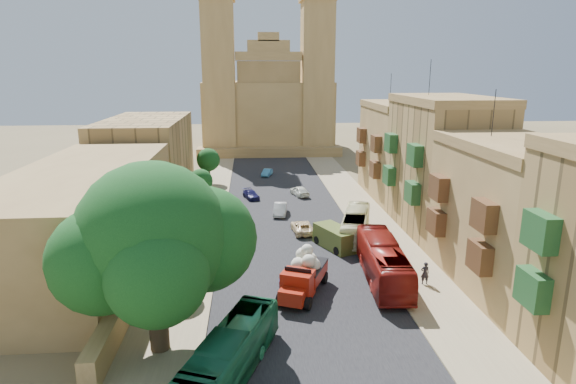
{
  "coord_description": "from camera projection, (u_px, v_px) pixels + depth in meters",
  "views": [
    {
      "loc": [
        -3.88,
        -22.35,
        16.29
      ],
      "look_at": [
        0.0,
        26.0,
        4.0
      ],
      "focal_mm": 30.0,
      "sensor_mm": 36.0,
      "label": 1
    }
  ],
  "objects": [
    {
      "name": "church",
      "position": [
        268.0,
        104.0,
        99.52
      ],
      "size": [
        28.0,
        22.5,
        36.3
      ],
      "color": "#9B7A46",
      "rests_on": "ground"
    },
    {
      "name": "street_tree_a",
      "position": [
        170.0,
        250.0,
        35.91
      ],
      "size": [
        3.19,
        3.19,
        4.9
      ],
      "color": "#392B1C",
      "rests_on": "ground"
    },
    {
      "name": "pedestrian_a",
      "position": [
        425.0,
        273.0,
        37.53
      ],
      "size": [
        0.68,
        0.45,
        1.84
      ],
      "primitive_type": "imported",
      "rotation": [
        0.0,
        0.0,
        3.13
      ],
      "color": "black",
      "rests_on": "ground"
    },
    {
      "name": "bus_green_north",
      "position": [
        231.0,
        353.0,
        26.13
      ],
      "size": [
        5.69,
        9.99,
        2.73
      ],
      "primitive_type": "imported",
      "rotation": [
        0.0,
        0.0,
        -0.37
      ],
      "color": "#196741",
      "rests_on": "ground"
    },
    {
      "name": "road_surface",
      "position": [
        285.0,
        217.0,
        54.88
      ],
      "size": [
        14.0,
        140.0,
        0.01
      ],
      "primitive_type": "cube",
      "color": "black",
      "rests_on": "ground"
    },
    {
      "name": "kerb_east",
      "position": [
        346.0,
        215.0,
        55.41
      ],
      "size": [
        0.25,
        140.0,
        0.12
      ],
      "primitive_type": "cube",
      "color": "#917F5F",
      "rests_on": "ground"
    },
    {
      "name": "car_blue_b",
      "position": [
        267.0,
        173.0,
        76.32
      ],
      "size": [
        2.02,
        3.51,
        1.09
      ],
      "primitive_type": "imported",
      "rotation": [
        0.0,
        0.0,
        -0.27
      ],
      "color": "#4496C8",
      "rests_on": "ground"
    },
    {
      "name": "ficus_tree",
      "position": [
        155.0,
        242.0,
        27.37
      ],
      "size": [
        11.47,
        10.56,
        11.47
      ],
      "color": "#392B1C",
      "rests_on": "ground"
    },
    {
      "name": "west_building_low",
      "position": [
        85.0,
        217.0,
        40.86
      ],
      "size": [
        10.0,
        28.0,
        8.4
      ],
      "primitive_type": "cube",
      "color": "olive",
      "rests_on": "ground"
    },
    {
      "name": "bus_red_east",
      "position": [
        383.0,
        261.0,
        38.17
      ],
      "size": [
        3.51,
        11.5,
        3.16
      ],
      "primitive_type": "imported",
      "rotation": [
        0.0,
        0.0,
        3.07
      ],
      "color": "maroon",
      "rests_on": "ground"
    },
    {
      "name": "car_dkblue",
      "position": [
        251.0,
        195.0,
        62.81
      ],
      "size": [
        2.51,
        3.98,
        1.07
      ],
      "primitive_type": "imported",
      "rotation": [
        0.0,
        0.0,
        0.29
      ],
      "color": "#141546",
      "rests_on": "ground"
    },
    {
      "name": "bus_cream_east",
      "position": [
        356.0,
        224.0,
        47.94
      ],
      "size": [
        5.0,
        10.1,
        2.74
      ],
      "primitive_type": "imported",
      "rotation": [
        0.0,
        0.0,
        2.85
      ],
      "color": "#F8F2B5",
      "rests_on": "ground"
    },
    {
      "name": "kerb_west",
      "position": [
        224.0,
        218.0,
        54.33
      ],
      "size": [
        0.25,
        140.0,
        0.12
      ],
      "primitive_type": "cube",
      "color": "#917F5F",
      "rests_on": "ground"
    },
    {
      "name": "car_white_b",
      "position": [
        300.0,
        191.0,
        64.21
      ],
      "size": [
        2.62,
        4.18,
        1.33
      ],
      "primitive_type": "imported",
      "rotation": [
        0.0,
        0.0,
        3.43
      ],
      "color": "silver",
      "rests_on": "ground"
    },
    {
      "name": "ground",
      "position": [
        327.0,
        382.0,
        25.89
      ],
      "size": [
        260.0,
        260.0,
        0.0
      ],
      "primitive_type": "plane",
      "color": "brown"
    },
    {
      "name": "pedestrian_c",
      "position": [
        378.0,
        241.0,
        44.81
      ],
      "size": [
        0.6,
        1.02,
        1.63
      ],
      "primitive_type": "imported",
      "rotation": [
        0.0,
        0.0,
        4.94
      ],
      "color": "#29282F",
      "rests_on": "ground"
    },
    {
      "name": "townhouse_b",
      "position": [
        514.0,
        215.0,
        36.37
      ],
      "size": [
        9.0,
        14.0,
        14.9
      ],
      "color": "#9B7A46",
      "rests_on": "ground"
    },
    {
      "name": "street_tree_c",
      "position": [
        201.0,
        181.0,
        59.15
      ],
      "size": [
        2.98,
        2.98,
        4.58
      ],
      "color": "#392B1C",
      "rests_on": "ground"
    },
    {
      "name": "townhouse_c",
      "position": [
        443.0,
        164.0,
        49.59
      ],
      "size": [
        9.0,
        14.0,
        17.4
      ],
      "color": "#A5814B",
      "rests_on": "ground"
    },
    {
      "name": "townhouse_d",
      "position": [
        401.0,
        150.0,
        63.3
      ],
      "size": [
        9.0,
        14.0,
        15.9
      ],
      "color": "#9B7A46",
      "rests_on": "ground"
    },
    {
      "name": "sidewalk_west",
      "position": [
        201.0,
        219.0,
        54.14
      ],
      "size": [
        5.0,
        140.0,
        0.01
      ],
      "primitive_type": "cube",
      "color": "#917F5F",
      "rests_on": "ground"
    },
    {
      "name": "olive_pickup",
      "position": [
        335.0,
        238.0,
        45.29
      ],
      "size": [
        3.88,
        5.21,
        1.97
      ],
      "color": "#4F5D23",
      "rests_on": "ground"
    },
    {
      "name": "red_truck",
      "position": [
        303.0,
        274.0,
        35.74
      ],
      "size": [
        4.46,
        6.5,
        3.6
      ],
      "color": "#A01B0C",
      "rests_on": "ground"
    },
    {
      "name": "west_building_mid",
      "position": [
        147.0,
        155.0,
        65.79
      ],
      "size": [
        10.0,
        22.0,
        10.0
      ],
      "primitive_type": "cube",
      "color": "#A5814B",
      "rests_on": "ground"
    },
    {
      "name": "car_blue_a",
      "position": [
        291.0,
        287.0,
        35.77
      ],
      "size": [
        1.89,
        3.76,
        1.23
      ],
      "primitive_type": "imported",
      "rotation": [
        0.0,
        0.0,
        0.12
      ],
      "color": "#4D71CC",
      "rests_on": "ground"
    },
    {
      "name": "street_tree_b",
      "position": [
        189.0,
        202.0,
        47.41
      ],
      "size": [
        3.56,
        3.56,
        5.47
      ],
      "color": "#392B1C",
      "rests_on": "ground"
    },
    {
      "name": "street_tree_d",
      "position": [
        208.0,
        160.0,
        70.64
      ],
      "size": [
        3.41,
        3.41,
        5.24
      ],
      "color": "#392B1C",
      "rests_on": "ground"
    },
    {
      "name": "car_white_a",
      "position": [
        280.0,
        209.0,
        55.78
      ],
      "size": [
        1.93,
        4.16,
        1.32
      ],
      "primitive_type": "imported",
      "rotation": [
        0.0,
        0.0,
        -0.14
      ],
      "color": "silver",
      "rests_on": "ground"
    },
    {
      "name": "west_wall",
      "position": [
        157.0,
        243.0,
        44.03
      ],
      "size": [
        1.0,
        40.0,
        1.8
      ],
      "primitive_type": "cube",
      "color": "#9B7A46",
      "rests_on": "ground"
    },
    {
      "name": "car_cream",
      "position": [
        302.0,
        227.0,
        49.59
      ],
      "size": [
        2.34,
        4.46,
        1.2
      ],
      "primitive_type": "imported",
      "rotation": [
        0.0,
        0.0,
        3.23
      ],
      "color": "beige",
      "rests_on": "ground"
    },
    {
      "name": "sidewalk_east",
      "position": [
        367.0,
        215.0,
        55.62
      ],
      "size": [
        5.0,
        140.0,
        0.01
      ],
      "primitive_type": "cube",
      "color": "#917F5F",
      "rests_on": "ground"
    }
  ]
}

